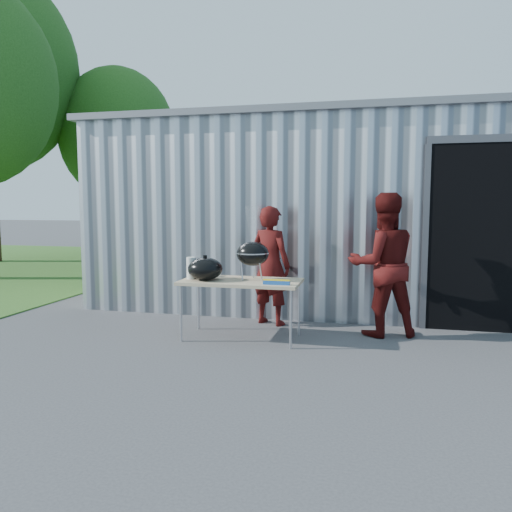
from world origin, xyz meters
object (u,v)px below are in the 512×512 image
(folding_table, at_px, (241,283))
(kettle_grill, at_px, (253,246))
(person_bystander, at_px, (383,265))
(person_cook, at_px, (270,266))

(folding_table, distance_m, kettle_grill, 0.49)
(kettle_grill, bearing_deg, person_bystander, 18.32)
(kettle_grill, relative_size, person_cook, 0.55)
(folding_table, distance_m, person_cook, 0.87)
(kettle_grill, xyz_separation_m, person_cook, (0.07, 0.78, -0.33))
(folding_table, distance_m, person_bystander, 1.85)
(kettle_grill, height_order, person_cook, same)
(person_cook, xyz_separation_m, person_bystander, (1.54, -0.25, 0.09))
(person_bystander, bearing_deg, person_cook, -26.68)
(person_cook, bearing_deg, person_bystander, -168.90)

